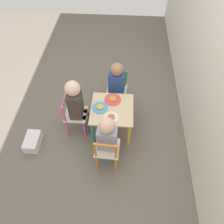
{
  "coord_description": "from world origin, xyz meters",
  "views": [
    {
      "loc": [
        1.61,
        0.11,
        2.35
      ],
      "look_at": [
        0.0,
        0.0,
        0.36
      ],
      "focal_mm": 35.0,
      "sensor_mm": 36.0,
      "label": 1
    }
  ],
  "objects_px": {
    "chair_orange": "(107,151)",
    "child_right": "(107,136)",
    "chair_green": "(117,90)",
    "child_front": "(77,103)",
    "child_left": "(117,84)",
    "plate_front": "(100,107)",
    "chair_pink": "(74,115)",
    "kids_table": "(112,113)",
    "plate_right": "(111,117)",
    "plate_left": "(113,99)",
    "storage_bin": "(33,142)"
  },
  "relations": [
    {
      "from": "plate_right",
      "to": "chair_green",
      "type": "bearing_deg",
      "value": 176.59
    },
    {
      "from": "chair_green",
      "to": "plate_front",
      "type": "relative_size",
      "value": 2.95
    },
    {
      "from": "chair_pink",
      "to": "plate_front",
      "type": "height_order",
      "value": "chair_pink"
    },
    {
      "from": "child_right",
      "to": "plate_right",
      "type": "distance_m",
      "value": 0.26
    },
    {
      "from": "chair_pink",
      "to": "chair_green",
      "type": "height_order",
      "value": "same"
    },
    {
      "from": "storage_bin",
      "to": "plate_right",
      "type": "bearing_deg",
      "value": 99.18
    },
    {
      "from": "chair_green",
      "to": "child_right",
      "type": "height_order",
      "value": "child_right"
    },
    {
      "from": "kids_table",
      "to": "chair_orange",
      "type": "bearing_deg",
      "value": -2.93
    },
    {
      "from": "child_left",
      "to": "plate_right",
      "type": "relative_size",
      "value": 4.31
    },
    {
      "from": "plate_front",
      "to": "storage_bin",
      "type": "xyz_separation_m",
      "value": [
        0.29,
        -0.81,
        -0.36
      ]
    },
    {
      "from": "child_left",
      "to": "storage_bin",
      "type": "xyz_separation_m",
      "value": [
        0.69,
        -0.98,
        -0.37
      ]
    },
    {
      "from": "child_front",
      "to": "chair_green",
      "type": "bearing_deg",
      "value": -43.87
    },
    {
      "from": "child_front",
      "to": "child_left",
      "type": "distance_m",
      "value": 0.59
    },
    {
      "from": "chair_green",
      "to": "kids_table",
      "type": "bearing_deg",
      "value": -90.0
    },
    {
      "from": "child_right",
      "to": "child_left",
      "type": "bearing_deg",
      "value": -90.74
    },
    {
      "from": "plate_left",
      "to": "chair_pink",
      "type": "bearing_deg",
      "value": -73.06
    },
    {
      "from": "kids_table",
      "to": "plate_front",
      "type": "distance_m",
      "value": 0.16
    },
    {
      "from": "child_right",
      "to": "child_left",
      "type": "height_order",
      "value": "child_right"
    },
    {
      "from": "chair_orange",
      "to": "child_left",
      "type": "distance_m",
      "value": 0.88
    },
    {
      "from": "kids_table",
      "to": "chair_pink",
      "type": "xyz_separation_m",
      "value": [
        0.0,
        -0.46,
        -0.09
      ]
    },
    {
      "from": "chair_orange",
      "to": "child_front",
      "type": "xyz_separation_m",
      "value": [
        -0.46,
        -0.38,
        0.22
      ]
    },
    {
      "from": "child_left",
      "to": "storage_bin",
      "type": "relative_size",
      "value": 2.72
    },
    {
      "from": "chair_pink",
      "to": "child_right",
      "type": "height_order",
      "value": "child_right"
    },
    {
      "from": "child_right",
      "to": "plate_left",
      "type": "bearing_deg",
      "value": -89.25
    },
    {
      "from": "plate_right",
      "to": "plate_left",
      "type": "xyz_separation_m",
      "value": [
        -0.27,
        0.0,
        0.0
      ]
    },
    {
      "from": "storage_bin",
      "to": "chair_orange",
      "type": "bearing_deg",
      "value": 79.44
    },
    {
      "from": "chair_green",
      "to": "plate_front",
      "type": "distance_m",
      "value": 0.52
    },
    {
      "from": "child_left",
      "to": "storage_bin",
      "type": "bearing_deg",
      "value": -140.4
    },
    {
      "from": "chair_orange",
      "to": "child_right",
      "type": "distance_m",
      "value": 0.2
    },
    {
      "from": "plate_right",
      "to": "plate_left",
      "type": "distance_m",
      "value": 0.27
    },
    {
      "from": "child_right",
      "to": "chair_orange",
      "type": "bearing_deg",
      "value": 90.0
    },
    {
      "from": "chair_pink",
      "to": "plate_right",
      "type": "distance_m",
      "value": 0.51
    },
    {
      "from": "chair_orange",
      "to": "storage_bin",
      "type": "relative_size",
      "value": 1.96
    },
    {
      "from": "chair_orange",
      "to": "chair_green",
      "type": "xyz_separation_m",
      "value": [
        -0.92,
        0.06,
        0.0
      ]
    },
    {
      "from": "plate_left",
      "to": "child_right",
      "type": "bearing_deg",
      "value": -2.19
    },
    {
      "from": "plate_front",
      "to": "child_right",
      "type": "bearing_deg",
      "value": 16.19
    },
    {
      "from": "plate_right",
      "to": "chair_orange",
      "type": "bearing_deg",
      "value": -4.17
    },
    {
      "from": "child_left",
      "to": "child_front",
      "type": "bearing_deg",
      "value": -132.73
    },
    {
      "from": "child_front",
      "to": "storage_bin",
      "type": "bearing_deg",
      "value": 117.3
    },
    {
      "from": "chair_green",
      "to": "plate_right",
      "type": "bearing_deg",
      "value": -88.99
    },
    {
      "from": "chair_orange",
      "to": "child_right",
      "type": "bearing_deg",
      "value": -90.0
    },
    {
      "from": "kids_table",
      "to": "plate_right",
      "type": "height_order",
      "value": "plate_right"
    },
    {
      "from": "chair_green",
      "to": "child_right",
      "type": "xyz_separation_m",
      "value": [
        0.86,
        -0.06,
        0.19
      ]
    },
    {
      "from": "child_front",
      "to": "plate_front",
      "type": "relative_size",
      "value": 4.49
    },
    {
      "from": "plate_left",
      "to": "child_front",
      "type": "bearing_deg",
      "value": -70.81
    },
    {
      "from": "chair_pink",
      "to": "plate_right",
      "type": "height_order",
      "value": "chair_pink"
    },
    {
      "from": "chair_green",
      "to": "storage_bin",
      "type": "height_order",
      "value": "chair_green"
    },
    {
      "from": "plate_left",
      "to": "storage_bin",
      "type": "relative_size",
      "value": 0.73
    },
    {
      "from": "child_right",
      "to": "plate_left",
      "type": "height_order",
      "value": "child_right"
    },
    {
      "from": "chair_green",
      "to": "child_left",
      "type": "relative_size",
      "value": 0.72
    }
  ]
}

